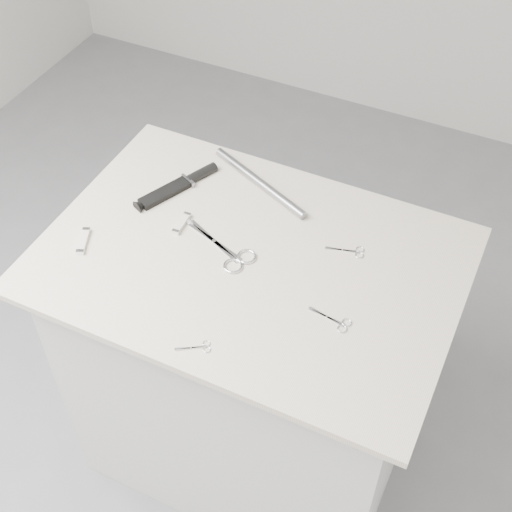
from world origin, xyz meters
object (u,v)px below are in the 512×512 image
at_px(metal_rail, 259,182).
at_px(sheathed_knife, 182,184).
at_px(large_shears, 230,254).
at_px(pocket_knife_b, 182,224).
at_px(plinth, 251,369).
at_px(tiny_scissors, 198,347).
at_px(embroidery_scissors_b, 351,251).
at_px(pocket_knife_a, 83,241).
at_px(embroidery_scissors_a, 336,321).

bearing_deg(metal_rail, sheathed_knife, -153.51).
bearing_deg(metal_rail, large_shears, -80.21).
xyz_separation_m(sheathed_knife, pocket_knife_b, (0.07, -0.13, -0.00)).
xyz_separation_m(plinth, pocket_knife_b, (-0.20, 0.03, 0.47)).
height_order(tiny_scissors, pocket_knife_b, pocket_knife_b).
bearing_deg(large_shears, embroidery_scissors_b, 48.77).
distance_m(pocket_knife_a, pocket_knife_b, 0.24).
height_order(tiny_scissors, metal_rail, metal_rail).
distance_m(plinth, pocket_knife_a, 0.63).
xyz_separation_m(sheathed_knife, pocket_knife_a, (-0.11, -0.28, -0.00)).
xyz_separation_m(embroidery_scissors_b, pocket_knife_b, (-0.41, -0.10, 0.00)).
distance_m(tiny_scissors, pocket_knife_a, 0.43).
height_order(pocket_knife_b, metal_rail, metal_rail).
xyz_separation_m(embroidery_scissors_a, embroidery_scissors_b, (-0.04, 0.22, -0.00)).
xyz_separation_m(tiny_scissors, sheathed_knife, (-0.29, 0.44, 0.01)).
distance_m(plinth, large_shears, 0.48).
distance_m(embroidery_scissors_a, pocket_knife_a, 0.64).
bearing_deg(sheathed_knife, pocket_knife_b, -126.20).
xyz_separation_m(large_shears, metal_rail, (-0.04, 0.26, 0.01)).
distance_m(sheathed_knife, pocket_knife_a, 0.31).
distance_m(tiny_scissors, sheathed_knife, 0.53).
distance_m(embroidery_scissors_a, pocket_knife_b, 0.47).
height_order(large_shears, embroidery_scissors_a, large_shears).
relative_size(tiny_scissors, sheathed_knife, 0.32).
height_order(plinth, embroidery_scissors_b, embroidery_scissors_b).
bearing_deg(pocket_knife_b, embroidery_scissors_b, -80.08).
bearing_deg(plinth, metal_rail, 110.39).
relative_size(tiny_scissors, metal_rail, 0.21).
bearing_deg(tiny_scissors, sheathed_knife, 91.40).
bearing_deg(pocket_knife_a, pocket_knife_b, -72.80).
relative_size(large_shears, sheathed_knife, 0.91).
relative_size(plinth, embroidery_scissors_b, 9.49).
distance_m(large_shears, tiny_scissors, 0.28).
height_order(large_shears, pocket_knife_a, pocket_knife_a).
height_order(tiny_scissors, pocket_knife_a, pocket_knife_a).
distance_m(embroidery_scissors_b, metal_rail, 0.33).
bearing_deg(tiny_scissors, metal_rail, 69.33).
height_order(embroidery_scissors_a, pocket_knife_a, pocket_knife_a).
xyz_separation_m(large_shears, embroidery_scissors_a, (0.30, -0.08, -0.00)).
distance_m(plinth, sheathed_knife, 0.57).
relative_size(pocket_knife_a, metal_rail, 0.25).
relative_size(embroidery_scissors_b, metal_rail, 0.28).
distance_m(large_shears, embroidery_scissors_a, 0.31).
height_order(sheathed_knife, pocket_knife_b, sheathed_knife).
height_order(large_shears, pocket_knife_b, pocket_knife_b).
bearing_deg(pocket_knife_a, tiny_scissors, -134.10).
relative_size(plinth, pocket_knife_a, 10.56).
relative_size(embroidery_scissors_b, sheathed_knife, 0.41).
relative_size(tiny_scissors, pocket_knife_a, 0.85).
xyz_separation_m(tiny_scissors, pocket_knife_a, (-0.40, 0.16, 0.00)).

